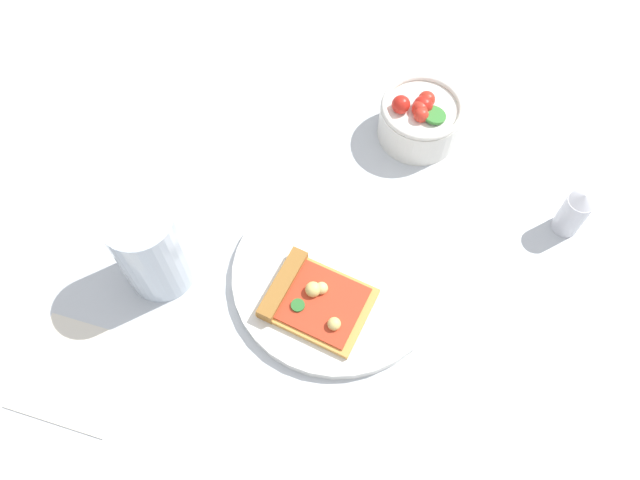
{
  "coord_description": "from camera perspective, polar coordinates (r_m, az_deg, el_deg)",
  "views": [
    {
      "loc": [
        0.07,
        -0.32,
        0.7
      ],
      "look_at": [
        -0.02,
        0.03,
        0.03
      ],
      "focal_mm": 35.21,
      "sensor_mm": 36.0,
      "label": 1
    }
  ],
  "objects": [
    {
      "name": "ground_plane",
      "position": [
        0.78,
        0.73,
        -3.22
      ],
      "size": [
        2.4,
        2.4,
        0.0
      ],
      "primitive_type": "plane",
      "color": "silver",
      "rests_on": "ground"
    },
    {
      "name": "pizza_slice_main",
      "position": [
        0.74,
        -0.74,
        -5.35
      ],
      "size": [
        0.13,
        0.12,
        0.03
      ],
      "color": "gold",
      "rests_on": "plate"
    },
    {
      "name": "salad_bowl",
      "position": [
        0.87,
        9.07,
        10.87
      ],
      "size": [
        0.11,
        0.11,
        0.08
      ],
      "color": "white",
      "rests_on": "ground_plane"
    },
    {
      "name": "paper_napkin",
      "position": [
        0.78,
        -21.28,
        -11.19
      ],
      "size": [
        0.13,
        0.12,
        0.0
      ],
      "primitive_type": "cube",
      "rotation": [
        0.0,
        0.0,
        -0.03
      ],
      "color": "silver",
      "rests_on": "ground_plane"
    },
    {
      "name": "plate",
      "position": [
        0.77,
        1.61,
        -3.08
      ],
      "size": [
        0.26,
        0.26,
        0.01
      ],
      "primitive_type": "cylinder",
      "color": "white",
      "rests_on": "ground_plane"
    },
    {
      "name": "soda_glass",
      "position": [
        0.75,
        -15.07,
        -0.76
      ],
      "size": [
        0.08,
        0.08,
        0.13
      ],
      "color": "silver",
      "rests_on": "ground_plane"
    },
    {
      "name": "pepper_shaker",
      "position": [
        0.84,
        22.11,
        2.39
      ],
      "size": [
        0.03,
        0.03,
        0.07
      ],
      "color": "silver",
      "rests_on": "ground_plane"
    }
  ]
}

